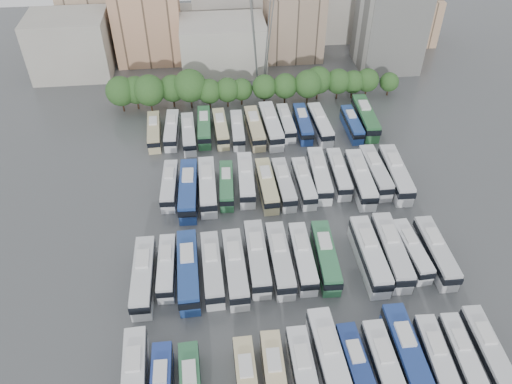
{
  "coord_description": "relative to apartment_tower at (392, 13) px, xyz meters",
  "views": [
    {
      "loc": [
        -10.51,
        -54.75,
        56.17
      ],
      "look_at": [
        -3.68,
        8.2,
        3.0
      ],
      "focal_mm": 35.0,
      "sensor_mm": 36.0,
      "label": 1
    }
  ],
  "objects": [
    {
      "name": "bus_r3_s9",
      "position": [
        -25.74,
        -27.84,
        -11.21
      ],
      "size": [
        2.72,
        11.65,
        3.64
      ],
      "rotation": [
        0.0,
        0.0,
        -0.02
      ],
      "color": "navy",
      "rests_on": "ground"
    },
    {
      "name": "bus_r0_s8",
      "position": [
        -29.06,
        -82.37,
        -11.23
      ],
      "size": [
        2.95,
        11.61,
        3.62
      ],
      "rotation": [
        0.0,
        0.0,
        0.04
      ],
      "color": "navy",
      "rests_on": "ground"
    },
    {
      "name": "bus_r1_s13",
      "position": [
        -12.58,
        -65.1,
        -11.08
      ],
      "size": [
        2.79,
        12.5,
        3.92
      ],
      "rotation": [
        0.0,
        0.0,
        -0.01
      ],
      "color": "silver",
      "rests_on": "ground"
    },
    {
      "name": "tree_line",
      "position": [
        -37.93,
        -15.94,
        -8.49
      ],
      "size": [
        64.19,
        7.85,
        8.9
      ],
      "color": "black",
      "rests_on": "ground"
    },
    {
      "name": "bus_r2_s11",
      "position": [
        -19.07,
        -46.99,
        -10.95
      ],
      "size": [
        3.32,
        13.41,
        4.18
      ],
      "rotation": [
        0.0,
        0.0,
        -0.03
      ],
      "color": "white",
      "rests_on": "ground"
    },
    {
      "name": "bus_r2_s12",
      "position": [
        -15.86,
        -45.25,
        -11.05
      ],
      "size": [
        2.93,
        12.67,
        3.96
      ],
      "rotation": [
        0.0,
        0.0,
        0.01
      ],
      "color": "silver",
      "rests_on": "ground"
    },
    {
      "name": "bus_r2_s1",
      "position": [
        -52.15,
        -44.85,
        -11.27
      ],
      "size": [
        2.94,
        11.32,
        3.52
      ],
      "rotation": [
        0.0,
        0.0,
        -0.04
      ],
      "color": "silver",
      "rests_on": "ground"
    },
    {
      "name": "bus_r1_s11",
      "position": [
        -19.1,
        -64.34,
        -10.93
      ],
      "size": [
        3.35,
        13.53,
        4.22
      ],
      "rotation": [
        0.0,
        0.0,
        -0.03
      ],
      "color": "silver",
      "rests_on": "ground"
    },
    {
      "name": "bus_r1_s6",
      "position": [
        -35.72,
        -64.09,
        -11.04
      ],
      "size": [
        2.89,
        12.76,
        4.0
      ],
      "rotation": [
        0.0,
        0.0,
        0.01
      ],
      "color": "silver",
      "rests_on": "ground"
    },
    {
      "name": "bus_r1_s4",
      "position": [
        -42.33,
        -65.04,
        -11.01
      ],
      "size": [
        3.15,
        12.97,
        4.05
      ],
      "rotation": [
        0.0,
        0.0,
        0.03
      ],
      "color": "silver",
      "rests_on": "ground"
    },
    {
      "name": "bus_r0_s4",
      "position": [
        -42.32,
        -82.8,
        -11.26
      ],
      "size": [
        2.59,
        11.34,
        3.55
      ],
      "rotation": [
        0.0,
        0.0,
        0.01
      ],
      "color": "#CEBE8E",
      "rests_on": "ground"
    },
    {
      "name": "bus_r1_s5",
      "position": [
        -39.0,
        -63.41,
        -11.02
      ],
      "size": [
        2.84,
        12.86,
        4.03
      ],
      "rotation": [
        0.0,
        0.0,
        0.0
      ],
      "color": "silver",
      "rests_on": "ground"
    },
    {
      "name": "bus_r2_s9",
      "position": [
        -25.94,
        -45.06,
        -11.03
      ],
      "size": [
        3.37,
        12.88,
        4.0
      ],
      "rotation": [
        0.0,
        0.0,
        -0.05
      ],
      "color": "silver",
      "rests_on": "ground"
    },
    {
      "name": "bus_r3_s7",
      "position": [
        -32.34,
        -28.3,
        -10.91
      ],
      "size": [
        3.64,
        13.67,
        4.25
      ],
      "rotation": [
        0.0,
        0.0,
        0.05
      ],
      "color": "silver",
      "rests_on": "ground"
    },
    {
      "name": "bus_r3_s8",
      "position": [
        -29.08,
        -26.98,
        -11.31
      ],
      "size": [
        2.63,
        11.0,
        3.43
      ],
      "rotation": [
        0.0,
        0.0,
        0.02
      ],
      "color": "silver",
      "rests_on": "ground"
    },
    {
      "name": "bus_r2_s2",
      "position": [
        -48.91,
        -46.93,
        -10.92
      ],
      "size": [
        3.4,
        13.59,
        4.23
      ],
      "rotation": [
        0.0,
        0.0,
        -0.03
      ],
      "color": "navy",
      "rests_on": "ground"
    },
    {
      "name": "bus_r1_s12",
      "position": [
        -15.91,
        -64.24,
        -11.28
      ],
      "size": [
        3.0,
        11.25,
        3.49
      ],
      "rotation": [
        0.0,
        0.0,
        0.05
      ],
      "color": "silver",
      "rests_on": "ground"
    },
    {
      "name": "bus_r0_s13",
      "position": [
        -12.55,
        -81.72,
        -11.18
      ],
      "size": [
        2.96,
        11.89,
        3.71
      ],
      "rotation": [
        0.0,
        0.0,
        -0.03
      ],
      "color": "silver",
      "rests_on": "ground"
    },
    {
      "name": "bus_r3_s5",
      "position": [
        -39.09,
        -28.57,
        -11.31
      ],
      "size": [
        2.6,
        11.03,
        3.45
      ],
      "rotation": [
        0.0,
        0.0,
        -0.02
      ],
      "color": "silver",
      "rests_on": "ground"
    },
    {
      "name": "bus_r2_s8",
      "position": [
        -29.01,
        -46.66,
        -11.25
      ],
      "size": [
        2.73,
        11.43,
        3.57
      ],
      "rotation": [
        0.0,
        0.0,
        0.02
      ],
      "color": "silver",
      "rests_on": "ground"
    },
    {
      "name": "bus_r2_s7",
      "position": [
        -32.52,
        -46.68,
        -11.2
      ],
      "size": [
        2.95,
        11.77,
        3.67
      ],
      "rotation": [
        0.0,
        0.0,
        0.03
      ],
      "color": "silver",
      "rests_on": "ground"
    },
    {
      "name": "bus_r2_s5",
      "position": [
        -38.91,
        -44.79,
        -11.12
      ],
      "size": [
        3.11,
        12.3,
        3.83
      ],
      "rotation": [
        0.0,
        0.0,
        -0.04
      ],
      "color": "silver",
      "rests_on": "ground"
    },
    {
      "name": "bus_r3_s1",
      "position": [
        -52.15,
        -27.28,
        -11.25
      ],
      "size": [
        2.91,
        11.42,
        3.56
      ],
      "rotation": [
        0.0,
        0.0,
        -0.04
      ],
      "color": "silver",
      "rests_on": "ground"
    },
    {
      "name": "bus_r2_s3",
      "position": [
        -45.64,
        -46.1,
        -11.01
      ],
      "size": [
        2.85,
        12.94,
        4.06
      ],
      "rotation": [
        0.0,
        0.0,
        0.0
      ],
      "color": "silver",
      "rests_on": "ground"
    },
    {
      "name": "bus_r1_s2",
      "position": [
        -49.02,
        -64.93,
        -10.94
      ],
      "size": [
        3.24,
        13.45,
        4.2
      ],
      "rotation": [
        0.0,
        0.0,
        0.02
      ],
      "color": "navy",
      "rests_on": "ground"
    },
    {
      "name": "bus_r0_s7",
      "position": [
        -32.15,
        -81.2,
        -10.91
      ],
      "size": [
        3.41,
        13.67,
        4.26
      ],
      "rotation": [
        0.0,
        0.0,
        0.03
      ],
      "color": "silver",
      "rests_on": "ground"
    },
    {
      "name": "bus_r3_s10",
      "position": [
        -22.32,
        -28.55,
        -11.12
      ],
      "size": [
        3.19,
        12.33,
        3.84
      ],
      "rotation": [
        0.0,
        0.0,
        0.04
      ],
      "color": "silver",
      "rests_on": "ground"
    },
    {
      "name": "electricity_pylon",
      "position": [
        -32.0,
        -8.0,
        5.66
      ],
      "size": [
        9.0,
        6.91,
        33.83
      ],
      "color": "slate",
      "rests_on": "ground"
    },
    {
      "name": "bus_r1_s10",
      "position": [
        -22.57,
        -64.8,
        -10.92
      ],
      "size": [
        2.98,
        13.52,
        4.24
      ],
      "rotation": [
        0.0,
        0.0,
        -0.0
      ],
      "color": "silver",
      "rests_on": "ground"
    },
    {
      "name": "bus_r1_s0",
      "position": [
        -55.3,
        -65.18,
        -11.02
      ],
      "size": [
        2.89,
        12.85,
        4.03
      ],
      "rotation": [
        0.0,
        0.0,
        -0.01
      ],
      "color": "silver",
      "rests_on": "ground"
    },
    {
      "name": "bus_r0_s6",
      "position": [
        -35.54,
        -82.5,
        -11.15
      ],
      "size": [
        2.64,
        12.0,
        3.76
      ],
      "rotation": [
        0.0,
        0.0,
        0.0
      ],
      "color": "silver",
      "rests_on": "ground"
    },
    {
      "name": "bus_r0_s11",
      "position": [
        -19.21,
        -82.45,
        -11.18
      ],
      "size": [
        3.19,
        11.95,
        3.71
      ],
      "rotation": [
        0.0,
        0.0,
        -0.05
      ],
      "color": "silver",
      "rests_on": "ground"
    },
    {
      "name": "bus_r3_s2",
      "position": [
        -48.82,
        -29.06,
        -11.23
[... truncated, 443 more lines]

